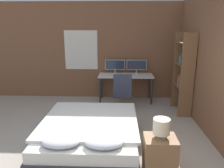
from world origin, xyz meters
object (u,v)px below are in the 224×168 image
object	(u,v)px
nightstand	(160,156)
office_chair	(122,96)
keyboard	(126,76)
bookshelf	(184,71)
monitor_left	(115,65)
monitor_right	(137,65)
computer_mouse	(137,76)
desk	(126,78)
bed	(90,133)
bedside_lamp	(161,127)

from	to	relation	value
nightstand	office_chair	xyz separation A→B (m)	(-0.50, 2.40, 0.10)
keyboard	nightstand	bearing A→B (deg)	-82.10
bookshelf	office_chair	bearing A→B (deg)	176.97
monitor_left	bookshelf	size ratio (longest dim) A/B	0.29
monitor_right	bookshelf	size ratio (longest dim) A/B	0.29
keyboard	monitor_left	bearing A→B (deg)	125.91
monitor_right	office_chair	size ratio (longest dim) A/B	0.58
keyboard	bookshelf	distance (m)	1.49
bookshelf	computer_mouse	bearing A→B (deg)	150.18
nightstand	office_chair	world-z (taller)	office_chair
office_chair	computer_mouse	bearing A→B (deg)	53.81
monitor_left	monitor_right	world-z (taller)	same
monitor_right	desk	bearing A→B (deg)	-145.16
nightstand	desk	bearing A→B (deg)	97.38
desk	office_chair	bearing A→B (deg)	-97.56
bed	office_chair	xyz separation A→B (m)	(0.58, 1.66, 0.15)
nightstand	office_chair	bearing A→B (deg)	101.84
bedside_lamp	computer_mouse	size ratio (longest dim) A/B	3.97
monitor_left	bed	bearing A→B (deg)	-98.25
computer_mouse	bed	bearing A→B (deg)	-113.89
nightstand	computer_mouse	distance (m)	2.97
monitor_right	keyboard	world-z (taller)	monitor_right
desk	computer_mouse	xyz separation A→B (m)	(0.29, -0.21, 0.11)
computer_mouse	bookshelf	world-z (taller)	bookshelf
nightstand	monitor_left	xyz separation A→B (m)	(-0.71, 3.34, 0.69)
monitor_right	computer_mouse	world-z (taller)	monitor_right
bedside_lamp	monitor_left	bearing A→B (deg)	101.98
desk	office_chair	size ratio (longest dim) A/B	1.55
desk	monitor_right	xyz separation A→B (m)	(0.30, 0.21, 0.32)
bed	bookshelf	bearing A→B (deg)	38.20
nightstand	keyboard	world-z (taller)	keyboard
bedside_lamp	desk	distance (m)	3.16
nightstand	computer_mouse	xyz separation A→B (m)	(-0.12, 2.92, 0.48)
bedside_lamp	monitor_left	size ratio (longest dim) A/B	0.50
computer_mouse	bookshelf	xyz separation A→B (m)	(1.05, -0.60, 0.26)
bed	monitor_right	world-z (taller)	monitor_right
nightstand	bedside_lamp	bearing A→B (deg)	90.00
keyboard	office_chair	bearing A→B (deg)	-100.50
monitor_left	office_chair	xyz separation A→B (m)	(0.21, -0.94, -0.59)
bookshelf	monitor_left	bearing A→B (deg)	148.09
monitor_right	bookshelf	world-z (taller)	bookshelf
bedside_lamp	office_chair	distance (m)	2.48
monitor_left	bookshelf	world-z (taller)	bookshelf
desk	monitor_right	distance (m)	0.49
keyboard	computer_mouse	size ratio (longest dim) A/B	5.61
desk	office_chair	distance (m)	0.79
bed	computer_mouse	distance (m)	2.45
computer_mouse	office_chair	bearing A→B (deg)	-126.19
office_chair	bookshelf	distance (m)	1.57
computer_mouse	bookshelf	size ratio (longest dim) A/B	0.04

